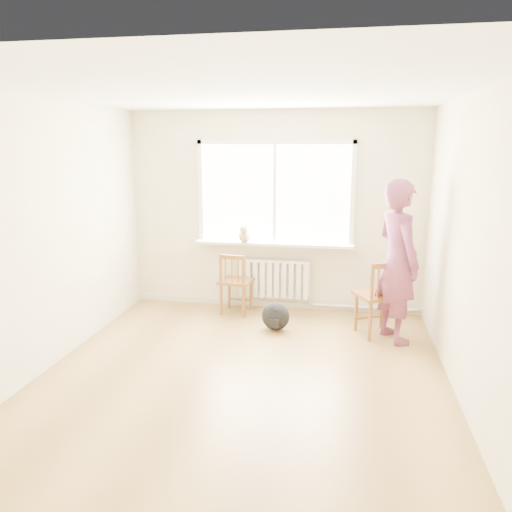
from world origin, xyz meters
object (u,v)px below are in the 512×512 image
at_px(chair_left, 235,283).
at_px(person, 398,262).
at_px(chair_right, 379,298).
at_px(cat, 245,234).
at_px(backpack, 276,317).

xyz_separation_m(chair_left, person, (2.03, -0.55, 0.51)).
xyz_separation_m(chair_left, chair_right, (1.86, -0.49, 0.05)).
bearing_deg(chair_right, cat, -47.34).
relative_size(chair_left, cat, 2.01).
bearing_deg(backpack, cat, 126.76).
bearing_deg(backpack, chair_right, 0.68).
distance_m(chair_left, person, 2.17).
bearing_deg(cat, chair_right, -26.59).
height_order(person, backpack, person).
distance_m(chair_right, person, 0.50).
height_order(chair_left, cat, cat).
relative_size(chair_right, backpack, 2.71).
bearing_deg(cat, chair_left, -121.59).
xyz_separation_m(chair_right, backpack, (-1.23, -0.01, -0.30)).
bearing_deg(chair_right, person, 132.99).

